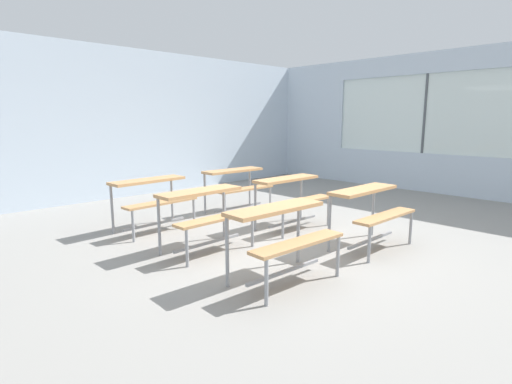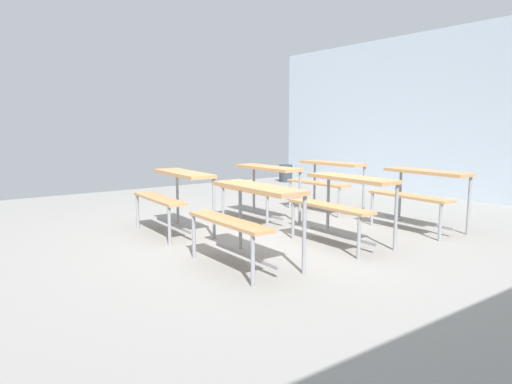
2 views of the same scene
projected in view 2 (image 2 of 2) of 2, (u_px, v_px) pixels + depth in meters
name	position (u px, v px, depth m)	size (l,w,h in m)	color
ground	(276.00, 242.00, 5.25)	(10.00, 9.00, 0.05)	gray
wall_back	(486.00, 113.00, 7.67)	(10.00, 0.12, 3.00)	silver
desk_bench_r0c0	(175.00, 187.00, 5.50)	(1.12, 0.64, 0.74)	tan
desk_bench_r0c1	(248.00, 206.00, 4.22)	(1.11, 0.60, 0.74)	tan
desk_bench_r1c0	(261.00, 180.00, 6.23)	(1.11, 0.61, 0.74)	tan
desk_bench_r1c1	(344.00, 193.00, 4.98)	(1.11, 0.61, 0.74)	tan
desk_bench_r2c0	(327.00, 174.00, 6.97)	(1.13, 0.64, 0.74)	tan
desk_bench_r2c1	(421.00, 185.00, 5.68)	(1.12, 0.63, 0.74)	tan
trash_bin	(286.00, 173.00, 10.64)	(0.30, 0.30, 0.39)	#333842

